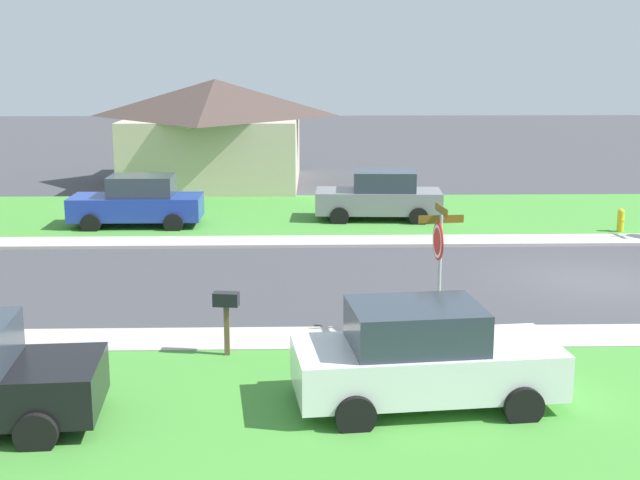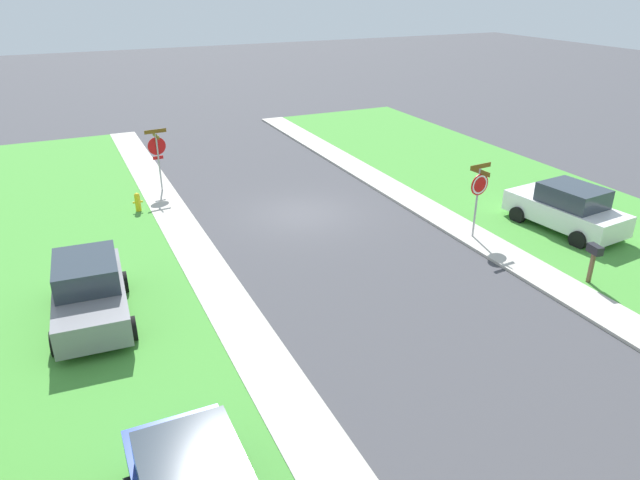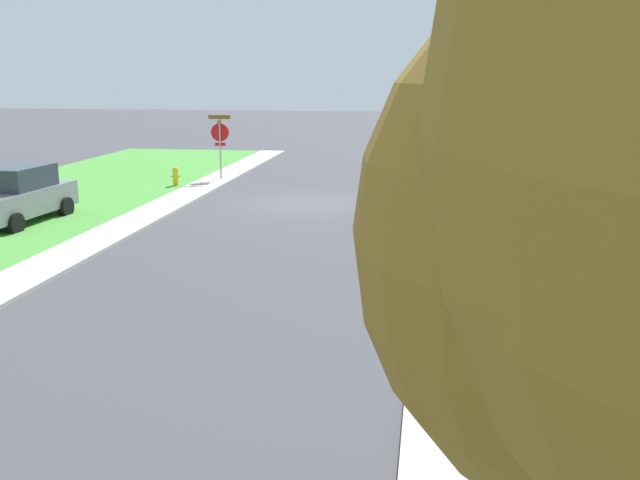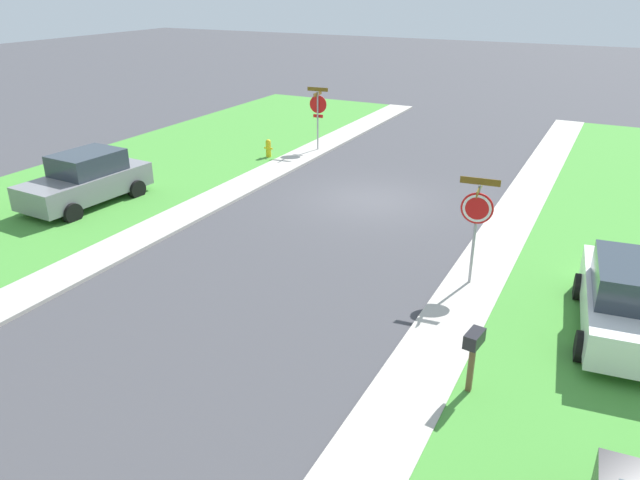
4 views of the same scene
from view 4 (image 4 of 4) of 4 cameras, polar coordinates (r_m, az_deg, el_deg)
name	(u,v)px [view 4 (image 4 of 4)]	position (r m, az deg, el deg)	size (l,w,h in m)	color
ground_plane	(371,200)	(20.75, 4.80, 3.80)	(120.00, 120.00, 0.00)	#424247
stop_sign_near_corner	(318,108)	(26.36, -0.20, 12.34)	(0.92, 0.92, 2.77)	#9E9EA3
stop_sign_far_corner	(476,215)	(14.58, 14.59, 2.35)	(0.92, 0.92, 2.77)	#9E9EA3
car_white_across_road	(632,300)	(14.02, 27.42, -5.09)	(2.38, 4.47, 1.76)	white
car_grey_far_down_street	(86,180)	(21.41, -21.26, 5.35)	(2.23, 4.40, 1.76)	gray
fire_hydrant	(268,149)	(25.60, -4.91, 8.62)	(0.38, 0.22, 0.83)	gold
mailbox	(473,347)	(11.08, 14.31, -9.76)	(0.30, 0.51, 1.31)	brown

